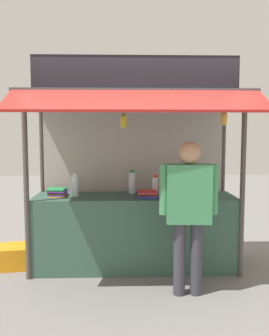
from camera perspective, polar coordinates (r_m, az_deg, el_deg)
The scene contains 14 objects.
ground_plane at distance 4.84m, azimuth 0.00°, elevation -15.06°, with size 20.00×20.00×0.00m, color slate.
stall_counter at distance 4.70m, azimuth 0.00°, elevation -9.84°, with size 2.49×0.67×0.91m, color #385B4C.
stall_structure at distance 4.67m, azimuth -0.05°, elevation 3.59°, with size 2.69×1.59×2.53m.
water_bottle_back_right at distance 4.78m, azimuth -0.37°, elevation -2.21°, with size 0.09×0.09×0.31m.
water_bottle_mid_right at distance 4.70m, azimuth 8.03°, elevation -2.77°, with size 0.07×0.07×0.24m.
water_bottle_right at distance 4.63m, azimuth -9.15°, elevation -2.70°, with size 0.08×0.08×0.28m.
water_bottle_far_right at distance 4.66m, azimuth 3.23°, elevation -2.73°, with size 0.07×0.07×0.26m.
water_bottle_back_left at distance 4.91m, azimuth 11.48°, elevation -2.12°, with size 0.09×0.09×0.31m.
magazine_stack_far_left at distance 4.67m, azimuth -11.87°, elevation -3.72°, with size 0.25×0.26×0.09m.
magazine_stack_mid_left at distance 4.51m, azimuth 2.00°, elevation -4.07°, with size 0.27×0.28×0.08m.
banana_bunch_inner_left at distance 4.25m, azimuth 13.67°, elevation 7.38°, with size 0.11×0.11×0.27m.
banana_bunch_inner_right at distance 4.09m, azimuth -1.72°, elevation 7.24°, with size 0.09×0.09×0.30m.
vendor_person at distance 3.86m, azimuth 8.36°, elevation -5.51°, with size 0.61×0.23×1.61m.
plastic_crate at distance 5.03m, azimuth -18.04°, elevation -12.87°, with size 0.39×0.39×0.27m, color orange.
Camera 1 is at (-0.14, -4.53, 1.71)m, focal length 39.39 mm.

